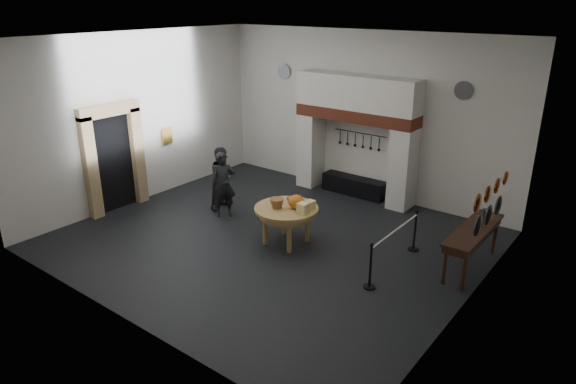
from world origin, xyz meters
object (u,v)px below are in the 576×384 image
Objects in this scene: side_table at (474,230)px; barrier_post_far at (415,231)px; visitor_near at (223,185)px; iron_range at (354,186)px; barrier_post_near at (370,267)px; visitor_far at (223,178)px; work_table at (286,209)px.

side_table and barrier_post_far have the same top height.
visitor_near is at bearing -169.32° from side_table.
iron_range is 3.89m from visitor_near.
side_table is 2.44× the size of barrier_post_near.
barrier_post_near is 1.00× the size of barrier_post_far.
side_table is at bearing -79.26° from visitor_far.
visitor_far is (-2.62, 0.67, -0.01)m from work_table.
work_table is at bearing -100.07° from visitor_far.
visitor_near reaches higher than work_table.
barrier_post_near is at bearing -99.34° from visitor_far.
work_table is 0.86× the size of visitor_near.
iron_range is 3.77m from visitor_far.
iron_range is 1.15× the size of visitor_far.
barrier_post_near is at bearing -122.86° from side_table.
visitor_far is 0.75× the size of side_table.
iron_range is 2.11× the size of barrier_post_near.
side_table is (5.95, 1.12, 0.03)m from visitor_near.
visitor_near is 0.57m from visitor_far.
visitor_near reaches higher than iron_range.
barrier_post_near is at bearing -59.54° from visitor_near.
visitor_far reaches higher than iron_range.
visitor_near is 6.06m from side_table.
iron_range is at bearing 142.24° from barrier_post_far.
visitor_near reaches higher than visitor_far.
barrier_post_near is (2.47, -0.56, -0.39)m from work_table.
side_table is 1.33m from barrier_post_far.
iron_range is 3.70m from work_table.
visitor_near is at bearing -130.76° from visitor_far.
visitor_far reaches higher than barrier_post_far.
visitor_near is at bearing -166.00° from barrier_post_far.
visitor_far reaches higher than side_table.
work_table is 3.98m from side_table.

